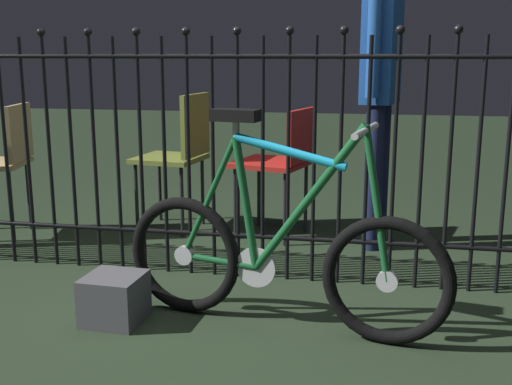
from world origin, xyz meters
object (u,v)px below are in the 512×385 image
chair_red (283,157)px  chair_olive (181,148)px  person_visitor (381,73)px  bicycle (279,256)px  chair_tan (4,155)px  display_crate (114,299)px

chair_red → chair_olive: (-0.69, 0.06, 0.03)m
chair_olive → person_visitor: bearing=-6.0°
chair_red → person_visitor: person_visitor is taller
chair_red → person_visitor: bearing=-7.5°
chair_red → chair_olive: size_ratio=0.91×
chair_red → chair_olive: 0.69m
chair_olive → person_visitor: size_ratio=0.52×
bicycle → person_visitor: person_visitor is taller
bicycle → person_visitor: bearing=72.7°
chair_red → chair_tan: (-1.74, -0.30, 0.01)m
chair_olive → chair_tan: 1.11m
display_crate → chair_olive: bearing=95.9°
bicycle → chair_olive: bicycle is taller
bicycle → display_crate: bicycle is taller
chair_olive → display_crate: 1.57m
person_visitor → chair_olive: bearing=174.0°
bicycle → chair_tan: size_ratio=1.69×
bicycle → display_crate: (-0.72, -0.08, -0.21)m
person_visitor → display_crate: (-1.12, -1.37, -0.94)m
bicycle → chair_olive: 1.68m
chair_red → display_crate: 1.59m
chair_red → chair_tan: bearing=-170.1°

